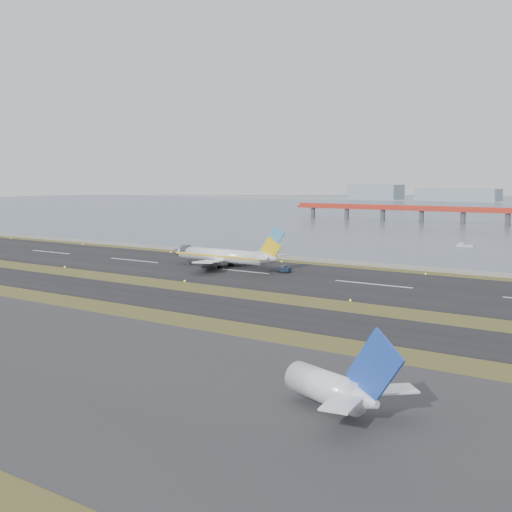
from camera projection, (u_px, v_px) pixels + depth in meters
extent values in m
plane|color=#374117|center=(164.00, 286.00, 151.85)|extent=(1000.00, 1000.00, 0.00)
cube|color=black|center=(127.00, 293.00, 142.01)|extent=(1000.00, 18.00, 0.10)
cube|color=black|center=(238.00, 271.00, 176.43)|extent=(1000.00, 45.00, 0.10)
cube|color=gray|center=(294.00, 258.00, 200.96)|extent=(1000.00, 2.50, 1.00)
cube|color=red|center=(508.00, 212.00, 344.63)|extent=(260.00, 5.00, 1.60)
cube|color=red|center=(508.00, 209.00, 344.45)|extent=(260.00, 0.40, 1.40)
cylinder|color=#4C4C51|center=(347.00, 215.00, 398.96)|extent=(2.80, 2.80, 7.00)
cylinder|color=#4C4C51|center=(508.00, 220.00, 345.17)|extent=(2.80, 2.80, 7.00)
cube|color=#8A9AA3|center=(376.00, 192.00, 782.15)|extent=(60.00, 35.00, 18.00)
cube|color=#8A9AA3|center=(458.00, 195.00, 726.35)|extent=(90.00, 35.00, 14.00)
cylinder|color=white|center=(221.00, 256.00, 182.78)|extent=(28.00, 3.80, 3.80)
cone|color=white|center=(180.00, 252.00, 191.52)|extent=(3.20, 3.80, 3.80)
cone|color=white|center=(269.00, 258.00, 173.67)|extent=(5.00, 3.80, 3.80)
cube|color=yellow|center=(217.00, 256.00, 181.21)|extent=(31.00, 0.06, 0.45)
cube|color=yellow|center=(225.00, 255.00, 184.35)|extent=(31.00, 0.06, 0.45)
cube|color=white|center=(209.00, 262.00, 174.67)|extent=(11.31, 15.89, 1.66)
cube|color=white|center=(245.00, 256.00, 188.60)|extent=(11.31, 15.89, 1.66)
cylinder|color=#3C3B41|center=(209.00, 265.00, 177.81)|extent=(4.20, 2.10, 2.10)
cylinder|color=#3C3B41|center=(235.00, 260.00, 187.65)|extent=(4.20, 2.10, 2.10)
cube|color=yellow|center=(271.00, 248.00, 172.87)|extent=(6.80, 0.35, 6.85)
cube|color=#4CA1D9|center=(277.00, 235.00, 171.36)|extent=(4.85, 0.37, 4.90)
cube|color=white|center=(262.00, 258.00, 170.32)|extent=(5.64, 6.80, 0.22)
cube|color=white|center=(277.00, 255.00, 176.55)|extent=(5.64, 6.80, 0.22)
cylinder|color=black|center=(192.00, 263.00, 189.31)|extent=(0.80, 0.28, 0.80)
cylinder|color=black|center=(219.00, 267.00, 180.00)|extent=(1.00, 0.38, 1.00)
cylinder|color=black|center=(231.00, 265.00, 184.59)|extent=(1.00, 0.38, 1.00)
cube|color=#121F32|center=(285.00, 270.00, 172.91)|extent=(3.16, 1.84, 1.17)
cube|color=#3C3B41|center=(283.00, 267.00, 173.03)|extent=(1.40, 1.50, 0.68)
cylinder|color=black|center=(280.00, 272.00, 172.90)|extent=(0.69, 0.31, 0.68)
cylinder|color=black|center=(283.00, 271.00, 174.20)|extent=(0.69, 0.31, 0.68)
cylinder|color=black|center=(287.00, 272.00, 171.75)|extent=(0.69, 0.31, 0.68)
cylinder|color=black|center=(290.00, 272.00, 173.05)|extent=(0.69, 0.31, 0.68)
cylinder|color=white|center=(326.00, 387.00, 70.15)|extent=(10.63, 6.69, 3.60)
cone|color=white|center=(363.00, 399.00, 65.73)|extent=(4.96, 4.72, 3.60)
cube|color=#2148B7|center=(374.00, 368.00, 64.09)|extent=(7.39, 2.86, 8.32)
cube|color=white|center=(341.00, 403.00, 63.21)|extent=(3.81, 5.89, 0.20)
cube|color=white|center=(390.00, 389.00, 67.34)|extent=(6.07, 5.94, 0.20)
cube|color=silver|center=(465.00, 246.00, 238.60)|extent=(6.55, 2.48, 0.83)
cube|color=silver|center=(462.00, 244.00, 239.36)|extent=(1.94, 1.60, 0.83)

